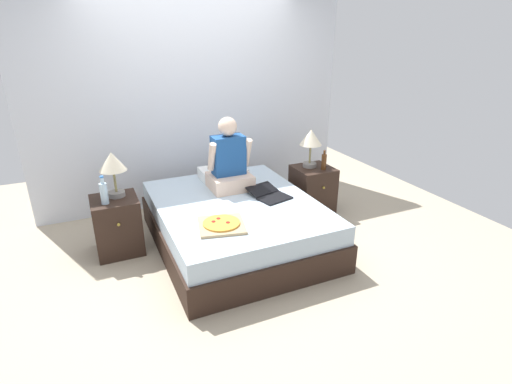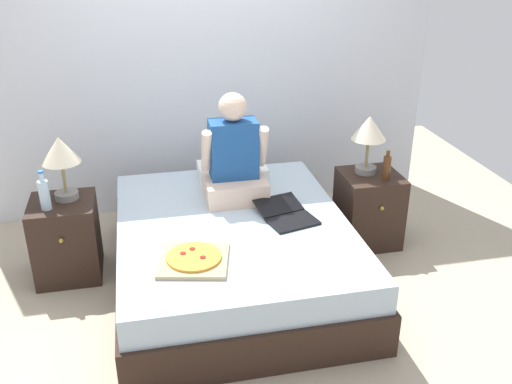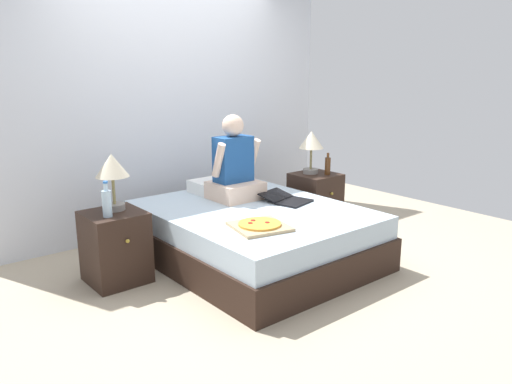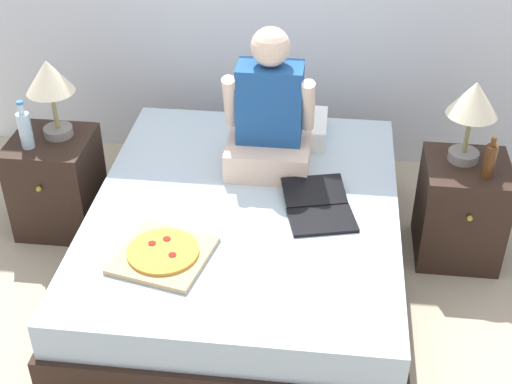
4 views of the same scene
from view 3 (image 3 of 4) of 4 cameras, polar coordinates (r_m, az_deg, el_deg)
name	(u,v)px [view 3 (image 3 of 4)]	position (r m, az deg, el deg)	size (l,w,h in m)	color
ground_plane	(254,259)	(4.51, -0.26, -7.70)	(5.91, 5.91, 0.00)	tan
wall_back	(172,109)	(5.31, -9.62, 9.32)	(3.91, 0.12, 2.50)	silver
bed	(254,234)	(4.42, -0.26, -4.87)	(1.58, 1.97, 0.48)	black
nightstand_left	(115,247)	(4.13, -15.77, -6.06)	(0.44, 0.47, 0.57)	black
lamp_on_left_nightstand	(112,170)	(4.03, -16.12, 2.48)	(0.26, 0.26, 0.45)	gray
water_bottle	(107,203)	(3.90, -16.68, -1.16)	(0.07, 0.07, 0.28)	silver
nightstand_right	(315,200)	(5.39, 6.77, -0.90)	(0.44, 0.47, 0.57)	black
lamp_on_right_nightstand	(311,143)	(5.28, 6.34, 5.60)	(0.26, 0.26, 0.45)	gray
beer_bottle	(328,165)	(5.29, 8.19, 3.02)	(0.06, 0.06, 0.23)	#512D14
pillow	(218,185)	(4.95, -4.35, 0.78)	(0.52, 0.34, 0.12)	white
person_seated	(234,168)	(4.63, -2.50, 2.74)	(0.47, 0.40, 0.78)	beige
laptop	(288,200)	(4.56, 3.70, -0.89)	(0.41, 0.48, 0.07)	black
pizza_box	(260,226)	(3.82, 0.42, -3.87)	(0.48, 0.48, 0.05)	tan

